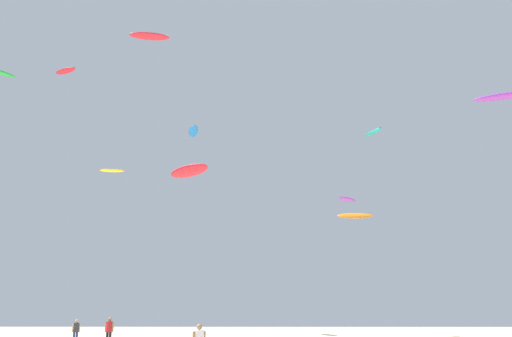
% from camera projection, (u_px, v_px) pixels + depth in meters
% --- Properties ---
extents(person_midground, '(0.45, 0.36, 1.60)m').
position_uv_depth(person_midground, '(76.00, 330.00, 32.09)').
color(person_midground, navy).
rests_on(person_midground, ground).
extents(person_left, '(0.57, 0.39, 1.74)m').
position_uv_depth(person_left, '(109.00, 329.00, 30.77)').
color(person_left, black).
rests_on(person_left, ground).
extents(kite_aloft_0, '(1.94, 2.88, 0.37)m').
position_uv_depth(kite_aloft_0, '(373.00, 132.00, 55.94)').
color(kite_aloft_0, '#19B29E').
extents(kite_aloft_1, '(2.49, 2.51, 0.33)m').
position_uv_depth(kite_aloft_1, '(347.00, 199.00, 47.91)').
color(kite_aloft_1, purple).
extents(kite_aloft_2, '(2.14, 0.83, 0.26)m').
position_uv_depth(kite_aloft_2, '(112.00, 171.00, 42.88)').
color(kite_aloft_2, yellow).
extents(kite_aloft_3, '(4.08, 3.76, 0.96)m').
position_uv_depth(kite_aloft_3, '(189.00, 171.00, 39.00)').
color(kite_aloft_3, red).
extents(kite_aloft_4, '(1.73, 3.94, 0.57)m').
position_uv_depth(kite_aloft_4, '(193.00, 131.00, 55.74)').
color(kite_aloft_4, blue).
extents(kite_aloft_6, '(2.88, 1.22, 0.38)m').
position_uv_depth(kite_aloft_6, '(149.00, 36.00, 34.19)').
color(kite_aloft_6, red).
extents(kite_aloft_7, '(2.75, 1.89, 0.41)m').
position_uv_depth(kite_aloft_7, '(66.00, 71.00, 50.87)').
color(kite_aloft_7, red).
extents(kite_aloft_8, '(4.26, 2.50, 0.50)m').
position_uv_depth(kite_aloft_8, '(504.00, 96.00, 35.51)').
color(kite_aloft_8, purple).
extents(kite_aloft_9, '(3.99, 1.19, 0.98)m').
position_uv_depth(kite_aloft_9, '(355.00, 216.00, 54.41)').
color(kite_aloft_9, orange).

